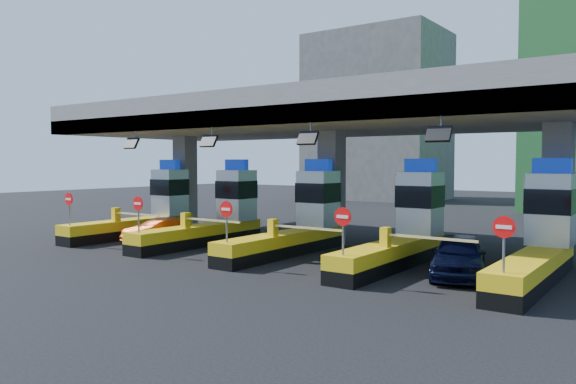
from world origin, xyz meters
The scene contains 10 objects.
ground centered at (0.00, 0.00, 0.00)m, with size 120.00×120.00×0.00m, color black.
toll_canopy centered at (0.00, 2.87, 6.13)m, with size 28.00×12.09×7.00m.
toll_lane_far_left centered at (-10.00, 0.28, 1.40)m, with size 4.43×8.00×4.16m.
toll_lane_left centered at (-5.00, 0.28, 1.40)m, with size 4.43×8.00×4.16m.
toll_lane_center centered at (0.00, 0.28, 1.40)m, with size 4.43×8.00×4.16m.
toll_lane_right centered at (5.00, 0.28, 1.40)m, with size 4.43×8.00×4.16m.
toll_lane_far_right centered at (10.00, 0.28, 1.40)m, with size 4.43×8.00×4.16m.
bg_building_concrete centered at (-14.00, 36.00, 9.00)m, with size 14.00×10.00×18.00m, color #4C4C49.
van centered at (7.59, -1.08, 0.75)m, with size 1.78×4.42×1.51m, color black.
red_car centered at (-7.32, -1.36, 0.61)m, with size 1.29×3.69×1.22m, color #B83D0E.
Camera 1 is at (13.98, -20.29, 3.99)m, focal length 35.00 mm.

